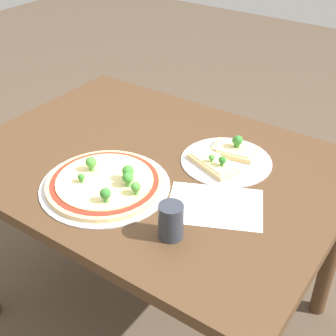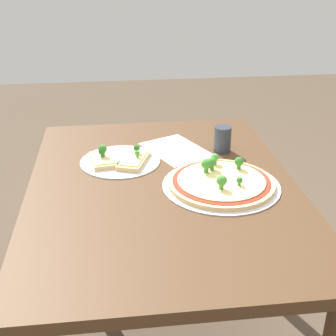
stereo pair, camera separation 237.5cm
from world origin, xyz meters
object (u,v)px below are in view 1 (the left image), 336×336
object	(u,v)px
drinking_cup	(171,221)
pizza_tray_whole	(106,183)
dining_table	(153,185)
pizza_tray_slice	(225,157)

from	to	relation	value
drinking_cup	pizza_tray_whole	bearing A→B (deg)	-13.43
dining_table	pizza_tray_whole	world-z (taller)	pizza_tray_whole
pizza_tray_slice	pizza_tray_whole	bearing A→B (deg)	55.81
pizza_tray_whole	pizza_tray_slice	xyz separation A→B (m)	(-0.22, -0.32, -0.00)
pizza_tray_whole	dining_table	bearing A→B (deg)	-99.85
dining_table	pizza_tray_slice	world-z (taller)	pizza_tray_slice
dining_table	pizza_tray_whole	bearing A→B (deg)	80.15
pizza_tray_whole	pizza_tray_slice	world-z (taller)	pizza_tray_whole
pizza_tray_whole	pizza_tray_slice	size ratio (longest dim) A/B	1.33
dining_table	drinking_cup	world-z (taller)	drinking_cup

